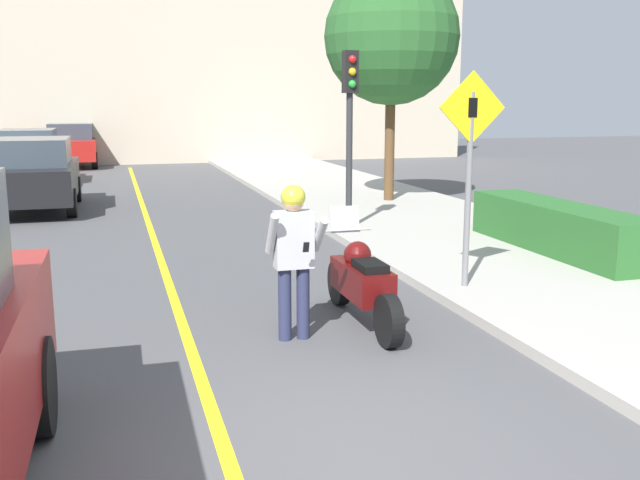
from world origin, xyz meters
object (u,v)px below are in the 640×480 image
object	(u,v)px
motorcycle	(361,282)
crossing_sign	(470,159)
parked_car_white	(29,156)
street_tree	(392,37)
parked_car_black	(35,174)
person_biker	(294,247)
traffic_light	(350,105)
parked_car_red	(72,145)

from	to	relation	value
motorcycle	crossing_sign	distance (m)	2.28
crossing_sign	parked_car_white	size ratio (longest dim) A/B	0.66
street_tree	parked_car_black	world-z (taller)	street_tree
person_biker	parked_car_black	xyz separation A→B (m)	(-3.50, 10.55, -0.15)
traffic_light	parked_car_red	bearing A→B (deg)	108.90
motorcycle	parked_car_white	bearing A→B (deg)	107.54
person_biker	parked_car_white	bearing A→B (deg)	104.38
motorcycle	parked_car_red	world-z (taller)	parked_car_red
person_biker	traffic_light	distance (m)	6.32
person_biker	street_tree	world-z (taller)	street_tree
street_tree	parked_car_red	distance (m)	15.71
motorcycle	crossing_sign	size ratio (longest dim) A/B	0.81
traffic_light	street_tree	xyz separation A→B (m)	(2.21, 3.51, 1.56)
street_tree	parked_car_black	distance (m)	8.91
person_biker	traffic_light	world-z (taller)	traffic_light
motorcycle	parked_car_white	size ratio (longest dim) A/B	0.53
parked_car_black	parked_car_red	xyz separation A→B (m)	(0.29, 11.78, 0.00)
street_tree	crossing_sign	bearing A→B (deg)	-104.87
parked_car_black	parked_car_red	world-z (taller)	same
person_biker	parked_car_black	size ratio (longest dim) A/B	0.40
motorcycle	traffic_light	xyz separation A→B (m)	(1.64, 5.30, 1.94)
motorcycle	parked_car_black	xyz separation A→B (m)	(-4.37, 10.23, 0.37)
crossing_sign	parked_car_white	bearing A→B (deg)	113.99
person_biker	parked_car_red	distance (m)	22.56
traffic_light	motorcycle	bearing A→B (deg)	-107.20
parked_car_white	parked_car_red	size ratio (longest dim) A/B	1.00
person_biker	parked_car_red	bearing A→B (deg)	98.17
traffic_light	person_biker	bearing A→B (deg)	-114.08
person_biker	street_tree	bearing A→B (deg)	62.64
person_biker	parked_car_white	xyz separation A→B (m)	(-4.18, 16.30, -0.15)
traffic_light	parked_car_black	world-z (taller)	traffic_light
traffic_light	parked_car_white	distance (m)	12.70
motorcycle	parked_car_red	size ratio (longest dim) A/B	0.53
crossing_sign	parked_car_black	bearing A→B (deg)	122.76
crossing_sign	street_tree	distance (m)	8.61
street_tree	parked_car_black	xyz separation A→B (m)	(-8.22, 1.42, -3.13)
person_biker	parked_car_black	distance (m)	11.12
traffic_light	parked_car_black	bearing A→B (deg)	140.66
parked_car_white	traffic_light	bearing A→B (deg)	-57.92
traffic_light	parked_car_white	xyz separation A→B (m)	(-6.69, 10.67, -1.57)
person_biker	parked_car_red	size ratio (longest dim) A/B	0.40
motorcycle	person_biker	world-z (taller)	person_biker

